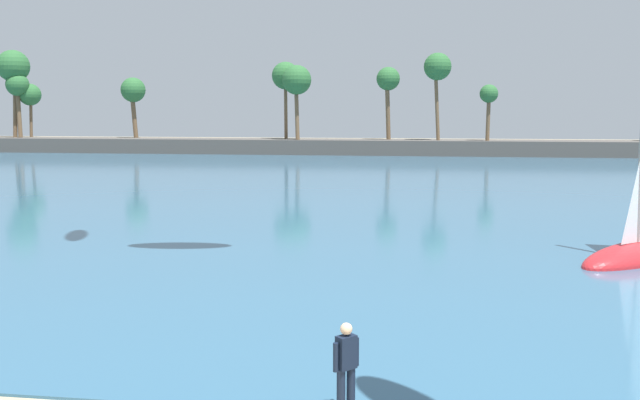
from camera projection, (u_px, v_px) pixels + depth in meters
The scene contains 3 objects.
sea at pixel (381, 165), 67.03m from camera, with size 220.00×111.48×0.06m, color #33607F.
palm_headland at pixel (354, 132), 82.72m from camera, with size 108.53×6.31×12.79m.
person_at_waterline at pixel (346, 367), 11.91m from camera, with size 0.41×0.42×1.67m.
Camera 1 is at (3.69, -2.45, 5.23)m, focal length 39.26 mm.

